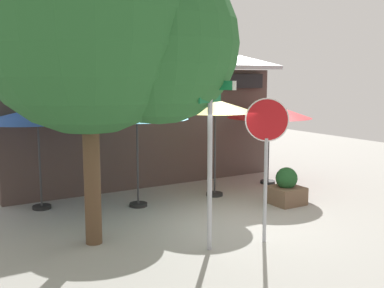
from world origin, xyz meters
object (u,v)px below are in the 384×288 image
object	(u,v)px
patio_umbrella_crimson_far_right	(269,111)
shade_tree	(106,25)
street_sign_post	(210,148)
patio_umbrella_royal_blue_left	(37,115)
patio_umbrella_mustard_right	(215,107)
patio_umbrella_teal_center	(137,110)
stop_sign	(266,142)
sidewalk_planter	(286,189)

from	to	relation	value
patio_umbrella_crimson_far_right	shade_tree	distance (m)	6.54
street_sign_post	patio_umbrella_royal_blue_left	xyz separation A→B (m)	(-2.06, 4.30, 0.38)
patio_umbrella_royal_blue_left	patio_umbrella_mustard_right	bearing A→B (deg)	-14.57
street_sign_post	patio_umbrella_royal_blue_left	world-z (taller)	street_sign_post
street_sign_post	patio_umbrella_teal_center	size ratio (longest dim) A/B	1.15
patio_umbrella_crimson_far_right	stop_sign	bearing A→B (deg)	-130.85
patio_umbrella_mustard_right	sidewalk_planter	world-z (taller)	patio_umbrella_mustard_right
shade_tree	sidewalk_planter	xyz separation A→B (m)	(4.74, 0.33, -3.69)
patio_umbrella_teal_center	patio_umbrella_crimson_far_right	world-z (taller)	patio_umbrella_teal_center
patio_umbrella_teal_center	patio_umbrella_crimson_far_right	distance (m)	4.37
patio_umbrella_crimson_far_right	shade_tree	bearing A→B (deg)	-158.36
street_sign_post	shade_tree	xyz separation A→B (m)	(-1.42, 1.27, 2.18)
patio_umbrella_royal_blue_left	patio_umbrella_crimson_far_right	distance (m)	6.49
street_sign_post	patio_umbrella_teal_center	world-z (taller)	street_sign_post
patio_umbrella_teal_center	sidewalk_planter	bearing A→B (deg)	-27.37
patio_umbrella_teal_center	patio_umbrella_mustard_right	size ratio (longest dim) A/B	1.01
street_sign_post	patio_umbrella_crimson_far_right	xyz separation A→B (m)	(4.40, 3.57, 0.27)
patio_umbrella_teal_center	patio_umbrella_mustard_right	bearing A→B (deg)	-3.00
patio_umbrella_royal_blue_left	patio_umbrella_crimson_far_right	world-z (taller)	patio_umbrella_royal_blue_left
stop_sign	patio_umbrella_royal_blue_left	world-z (taller)	stop_sign
patio_umbrella_royal_blue_left	patio_umbrella_crimson_far_right	size ratio (longest dim) A/B	1.08
street_sign_post	sidewalk_planter	world-z (taller)	street_sign_post
stop_sign	patio_umbrella_teal_center	world-z (taller)	stop_sign
patio_umbrella_crimson_far_right	shade_tree	size ratio (longest dim) A/B	0.39
sidewalk_planter	patio_umbrella_royal_blue_left	bearing A→B (deg)	153.38
patio_umbrella_teal_center	sidewalk_planter	world-z (taller)	patio_umbrella_teal_center
patio_umbrella_crimson_far_right	sidewalk_planter	bearing A→B (deg)	-118.51
street_sign_post	patio_umbrella_mustard_right	distance (m)	3.91
street_sign_post	shade_tree	distance (m)	2.90
street_sign_post	stop_sign	bearing A→B (deg)	-9.83
street_sign_post	sidewalk_planter	xyz separation A→B (m)	(3.32, 1.60, -1.51)
patio_umbrella_royal_blue_left	sidewalk_planter	xyz separation A→B (m)	(5.38, -2.70, -1.89)
patio_umbrella_crimson_far_right	sidewalk_planter	xyz separation A→B (m)	(-1.07, -1.98, -1.78)
patio_umbrella_teal_center	street_sign_post	bearing A→B (deg)	-90.72
patio_umbrella_royal_blue_left	sidewalk_planter	distance (m)	6.31
patio_umbrella_royal_blue_left	sidewalk_planter	size ratio (longest dim) A/B	2.89
stop_sign	patio_umbrella_mustard_right	distance (m)	3.58
patio_umbrella_mustard_right	stop_sign	bearing A→B (deg)	-107.85
patio_umbrella_crimson_far_right	sidewalk_planter	size ratio (longest dim) A/B	2.66
patio_umbrella_royal_blue_left	patio_umbrella_teal_center	size ratio (longest dim) A/B	1.00
patio_umbrella_mustard_right	sidewalk_planter	xyz separation A→B (m)	(1.10, -1.58, -2.01)
patio_umbrella_royal_blue_left	shade_tree	xyz separation A→B (m)	(0.64, -3.03, 1.81)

